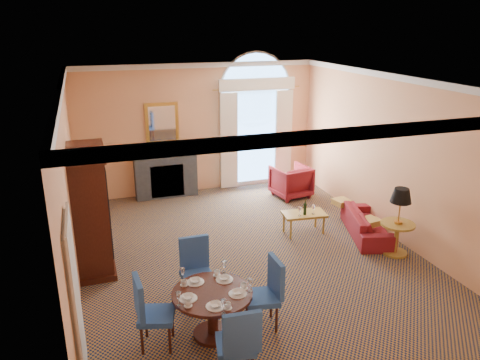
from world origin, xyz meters
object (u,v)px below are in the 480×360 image
object	(u,v)px
coffee_table	(304,215)
side_table	(399,213)
dining_table	(212,303)
sofa	(367,223)
armoire	(91,213)
armchair	(291,181)

from	to	relation	value
coffee_table	side_table	xyz separation A→B (m)	(1.22, -1.37, 0.41)
dining_table	side_table	world-z (taller)	side_table
sofa	dining_table	bearing A→B (deg)	136.22
armoire	coffee_table	distance (m)	4.15
sofa	armchair	bearing A→B (deg)	29.13
coffee_table	side_table	bearing A→B (deg)	-41.78
armchair	coffee_table	distance (m)	2.14
armchair	coffee_table	world-z (taller)	armchair
armchair	side_table	world-z (taller)	side_table
sofa	side_table	bearing A→B (deg)	-159.54
sofa	coffee_table	xyz separation A→B (m)	(-1.17, 0.49, 0.16)
dining_table	armchair	world-z (taller)	dining_table
dining_table	coffee_table	size ratio (longest dim) A/B	1.20
coffee_table	side_table	distance (m)	1.88
armoire	dining_table	bearing A→B (deg)	-59.39
dining_table	coffee_table	world-z (taller)	dining_table
sofa	armchair	size ratio (longest dim) A/B	2.01
armchair	armoire	bearing A→B (deg)	15.66
armchair	side_table	distance (m)	3.49
sofa	coffee_table	size ratio (longest dim) A/B	1.88
sofa	side_table	world-z (taller)	side_table
armoire	armchair	bearing A→B (deg)	24.95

